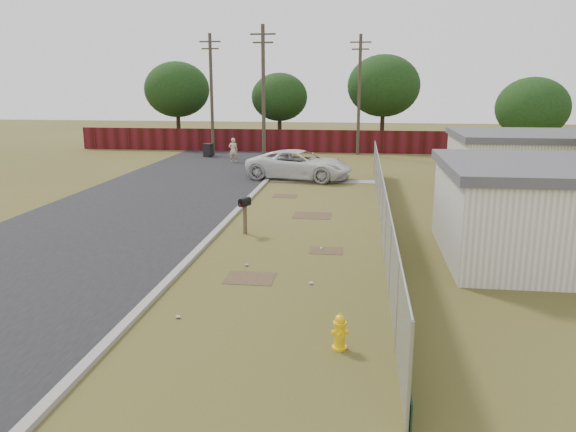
# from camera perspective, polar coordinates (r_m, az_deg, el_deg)

# --- Properties ---
(ground) EXTENTS (120.00, 120.00, 0.00)m
(ground) POSITION_cam_1_polar(r_m,az_deg,el_deg) (20.83, 0.95, -1.83)
(ground) COLOR brown
(ground) RESTS_ON ground
(street) EXTENTS (15.10, 60.00, 0.12)m
(street) POSITION_cam_1_polar(r_m,az_deg,el_deg) (29.93, -10.25, 2.69)
(street) COLOR black
(street) RESTS_ON ground
(chainlink_fence) EXTENTS (0.10, 27.06, 2.02)m
(chainlink_fence) POSITION_cam_1_polar(r_m,az_deg,el_deg) (21.53, 9.55, 0.67)
(chainlink_fence) COLOR #96989E
(chainlink_fence) RESTS_ON ground
(privacy_fence) EXTENTS (30.00, 0.12, 1.80)m
(privacy_fence) POSITION_cam_1_polar(r_m,az_deg,el_deg) (45.95, -3.00, 7.68)
(privacy_fence) COLOR #4F1117
(privacy_fence) RESTS_ON ground
(utility_poles) EXTENTS (12.60, 8.24, 9.00)m
(utility_poles) POSITION_cam_1_polar(r_m,az_deg,el_deg) (41.07, -0.90, 12.32)
(utility_poles) COLOR #463B2E
(utility_poles) RESTS_ON ground
(houses) EXTENTS (9.30, 17.24, 3.10)m
(houses) POSITION_cam_1_polar(r_m,az_deg,el_deg) (24.59, 24.97, 2.99)
(houses) COLOR silver
(houses) RESTS_ON ground
(horizon_trees) EXTENTS (33.32, 31.94, 7.78)m
(horizon_trees) POSITION_cam_1_polar(r_m,az_deg,el_deg) (43.56, 5.68, 12.24)
(horizon_trees) COLOR #322016
(horizon_trees) RESTS_ON ground
(fire_hydrant) EXTENTS (0.38, 0.39, 0.80)m
(fire_hydrant) POSITION_cam_1_polar(r_m,az_deg,el_deg) (12.05, 5.28, -11.69)
(fire_hydrant) COLOR yellow
(fire_hydrant) RESTS_ON ground
(mailbox) EXTENTS (0.41, 0.58, 1.37)m
(mailbox) POSITION_cam_1_polar(r_m,az_deg,el_deg) (20.66, -4.41, 1.09)
(mailbox) COLOR brown
(mailbox) RESTS_ON ground
(pickup_truck) EXTENTS (6.51, 4.02, 1.68)m
(pickup_truck) POSITION_cam_1_polar(r_m,az_deg,el_deg) (32.60, 1.17, 5.24)
(pickup_truck) COLOR silver
(pickup_truck) RESTS_ON ground
(pedestrian) EXTENTS (0.68, 0.50, 1.71)m
(pedestrian) POSITION_cam_1_polar(r_m,az_deg,el_deg) (39.77, -5.59, 6.68)
(pedestrian) COLOR beige
(pedestrian) RESTS_ON ground
(trash_bin) EXTENTS (0.77, 0.84, 1.00)m
(trash_bin) POSITION_cam_1_polar(r_m,az_deg,el_deg) (43.01, -8.10, 6.65)
(trash_bin) COLOR black
(trash_bin) RESTS_ON ground
(scattered_litter) EXTENTS (3.08, 6.22, 0.07)m
(scattered_litter) POSITION_cam_1_polar(r_m,az_deg,el_deg) (16.34, -1.86, -6.02)
(scattered_litter) COLOR silver
(scattered_litter) RESTS_ON ground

